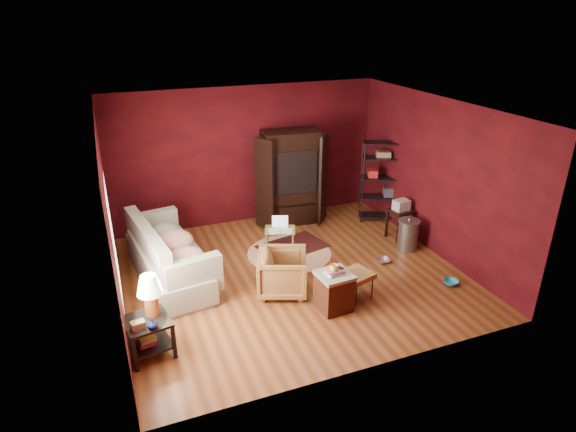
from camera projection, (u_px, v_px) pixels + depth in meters
name	position (u px, v px, depth m)	size (l,w,h in m)	color
room	(291.00, 198.00, 7.61)	(5.54, 5.04, 2.84)	brown
sofa	(168.00, 256.00, 7.86)	(2.29, 0.67, 0.89)	gray
armchair	(283.00, 271.00, 7.53)	(0.75, 0.70, 0.77)	black
pet_bowl_steel	(384.00, 256.00, 8.53)	(0.25, 0.06, 0.25)	silver
pet_bowl_turquoise	(452.00, 278.00, 7.84)	(0.24, 0.08, 0.24)	#2899BC
vase	(152.00, 324.00, 5.93)	(0.13, 0.14, 0.13)	#0C153C
mug	(334.00, 267.00, 6.95)	(0.13, 0.10, 0.13)	#F7D678
side_table	(149.00, 308.00, 6.13)	(0.64, 0.64, 1.09)	black
sofa_cushions	(168.00, 255.00, 7.86)	(1.23, 2.35, 0.94)	gray
hamper	(334.00, 290.00, 7.15)	(0.53, 0.53, 0.69)	#492010
footstool	(357.00, 276.00, 7.41)	(0.53, 0.53, 0.44)	black
rug_round	(289.00, 253.00, 8.87)	(1.94, 1.94, 0.01)	beige
rug_oriental	(292.00, 246.00, 9.11)	(1.37, 1.07, 0.01)	#481413
laptop_desk	(280.00, 231.00, 8.78)	(0.65, 0.56, 0.68)	olive
tv_armoire	(291.00, 176.00, 9.81)	(1.52, 0.89, 1.94)	black
wire_shelving	(382.00, 178.00, 9.93)	(0.91, 0.66, 1.70)	black
small_stand	(401.00, 210.00, 9.23)	(0.45, 0.45, 0.80)	black
trash_can	(408.00, 235.00, 8.93)	(0.53, 0.53, 0.63)	gray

